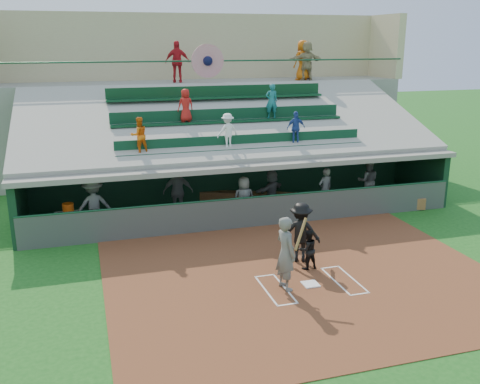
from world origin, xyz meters
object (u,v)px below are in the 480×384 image
object	(u,v)px
catcher	(308,249)
trash_bin	(306,71)
home_plate	(310,284)
water_cooler	(68,209)
batter_at_plate	(286,253)
white_table	(69,224)

from	to	relation	value
catcher	trash_bin	bearing A→B (deg)	-119.65
home_plate	trash_bin	size ratio (longest dim) A/B	0.51
catcher	water_cooler	world-z (taller)	catcher
water_cooler	home_plate	bearing A→B (deg)	-42.59
water_cooler	trash_bin	world-z (taller)	trash_bin
catcher	trash_bin	distance (m)	14.03
home_plate	batter_at_plate	xyz separation A→B (m)	(-0.75, -0.00, 1.01)
batter_at_plate	water_cooler	size ratio (longest dim) A/B	5.49
home_plate	white_table	distance (m)	8.70
home_plate	white_table	world-z (taller)	white_table
trash_bin	home_plate	bearing A→B (deg)	-112.14
home_plate	white_table	xyz separation A→B (m)	(-6.38, 5.91, 0.39)
white_table	water_cooler	world-z (taller)	water_cooler
white_table	water_cooler	bearing A→B (deg)	-84.07
trash_bin	water_cooler	bearing A→B (deg)	-147.58
home_plate	batter_at_plate	size ratio (longest dim) A/B	0.21
white_table	trash_bin	xyz separation A→B (m)	(11.81, 7.44, 4.59)
batter_at_plate	trash_bin	world-z (taller)	trash_bin
trash_bin	batter_at_plate	bearing A→B (deg)	-114.85
batter_at_plate	white_table	xyz separation A→B (m)	(-5.63, 5.91, -0.61)
home_plate	water_cooler	world-z (taller)	water_cooler
home_plate	trash_bin	bearing A→B (deg)	67.86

